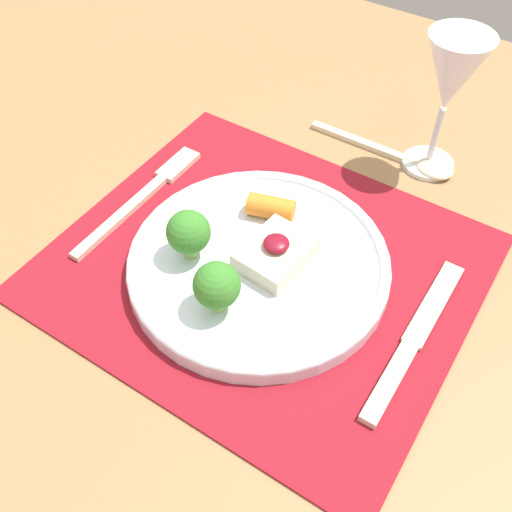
% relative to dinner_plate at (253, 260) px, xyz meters
% --- Properties ---
extents(dining_table, '(1.46, 1.17, 0.77)m').
position_rel_dinner_plate_xyz_m(dining_table, '(0.01, 0.01, -0.10)').
color(dining_table, olive).
rests_on(dining_table, ground_plane).
extents(placemat, '(0.41, 0.36, 0.00)m').
position_rel_dinner_plate_xyz_m(placemat, '(0.01, 0.01, -0.02)').
color(placemat, maroon).
rests_on(placemat, dining_table).
extents(dinner_plate, '(0.27, 0.27, 0.07)m').
position_rel_dinner_plate_xyz_m(dinner_plate, '(0.00, 0.00, 0.00)').
color(dinner_plate, silver).
rests_on(dinner_plate, placemat).
extents(fork, '(0.02, 0.20, 0.01)m').
position_rel_dinner_plate_xyz_m(fork, '(-0.16, 0.03, -0.01)').
color(fork, beige).
rests_on(fork, placemat).
extents(knife, '(0.02, 0.20, 0.01)m').
position_rel_dinner_plate_xyz_m(knife, '(0.17, -0.00, -0.01)').
color(knife, beige).
rests_on(knife, placemat).
extents(spoon, '(0.19, 0.04, 0.01)m').
position_rel_dinner_plate_xyz_m(spoon, '(0.07, 0.25, -0.01)').
color(spoon, beige).
rests_on(spoon, dining_table).
extents(wine_glass_near, '(0.07, 0.07, 0.17)m').
position_rel_dinner_plate_xyz_m(wine_glass_near, '(0.09, 0.26, 0.10)').
color(wine_glass_near, white).
rests_on(wine_glass_near, dining_table).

